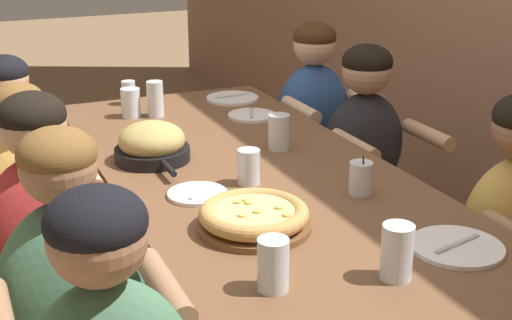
{
  "coord_description": "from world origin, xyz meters",
  "views": [
    {
      "loc": [
        1.98,
        -0.87,
        1.63
      ],
      "look_at": [
        0.0,
        0.0,
        0.84
      ],
      "focal_mm": 50.0,
      "sensor_mm": 36.0,
      "label": 1
    }
  ],
  "objects_px": {
    "empty_plate_d": "(197,194)",
    "drinking_glass_e": "(249,169)",
    "diner_near_left": "(19,199)",
    "empty_plate_c": "(252,115)",
    "diner_far_midleft": "(361,181)",
    "drinking_glass_g": "(131,104)",
    "diner_far_left": "(312,148)",
    "empty_plate_b": "(457,247)",
    "drinking_glass_d": "(397,254)",
    "drinking_glass_c": "(279,134)",
    "diner_far_midright": "(507,274)",
    "cocktail_glass_blue": "(361,180)",
    "empty_plate_a": "(232,98)",
    "diner_near_center": "(51,290)",
    "pizza_board_main": "(254,217)",
    "drinking_glass_a": "(155,99)",
    "drinking_glass_b": "(129,93)",
    "drinking_glass_f": "(273,268)",
    "diner_near_midleft": "(35,247)",
    "skillet_bowl": "(152,144)"
  },
  "relations": [
    {
      "from": "drinking_glass_b",
      "to": "pizza_board_main",
      "type": "bearing_deg",
      "value": -0.33
    },
    {
      "from": "empty_plate_b",
      "to": "diner_far_midleft",
      "type": "xyz_separation_m",
      "value": [
        -1.11,
        0.42,
        -0.29
      ]
    },
    {
      "from": "drinking_glass_a",
      "to": "drinking_glass_d",
      "type": "bearing_deg",
      "value": 5.03
    },
    {
      "from": "pizza_board_main",
      "to": "drinking_glass_c",
      "type": "xyz_separation_m",
      "value": [
        -0.57,
        0.35,
        0.02
      ]
    },
    {
      "from": "empty_plate_c",
      "to": "drinking_glass_g",
      "type": "bearing_deg",
      "value": -114.0
    },
    {
      "from": "pizza_board_main",
      "to": "empty_plate_b",
      "type": "bearing_deg",
      "value": 53.18
    },
    {
      "from": "diner_near_midleft",
      "to": "cocktail_glass_blue",
      "type": "bearing_deg",
      "value": -36.87
    },
    {
      "from": "diner_far_midleft",
      "to": "diner_far_left",
      "type": "xyz_separation_m",
      "value": [
        -0.45,
        0.0,
        0.01
      ]
    },
    {
      "from": "empty_plate_d",
      "to": "drinking_glass_e",
      "type": "height_order",
      "value": "drinking_glass_e"
    },
    {
      "from": "drinking_glass_g",
      "to": "diner_far_left",
      "type": "relative_size",
      "value": 0.11
    },
    {
      "from": "diner_near_left",
      "to": "drinking_glass_a",
      "type": "bearing_deg",
      "value": -7.51
    },
    {
      "from": "cocktail_glass_blue",
      "to": "empty_plate_d",
      "type": "bearing_deg",
      "value": -111.95
    },
    {
      "from": "empty_plate_c",
      "to": "cocktail_glass_blue",
      "type": "distance_m",
      "value": 0.89
    },
    {
      "from": "drinking_glass_b",
      "to": "diner_near_left",
      "type": "relative_size",
      "value": 0.1
    },
    {
      "from": "empty_plate_b",
      "to": "diner_far_midright",
      "type": "height_order",
      "value": "diner_far_midright"
    },
    {
      "from": "pizza_board_main",
      "to": "drinking_glass_a",
      "type": "bearing_deg",
      "value": 176.92
    },
    {
      "from": "cocktail_glass_blue",
      "to": "diner_far_midleft",
      "type": "height_order",
      "value": "diner_far_midleft"
    },
    {
      "from": "drinking_glass_f",
      "to": "diner_near_left",
      "type": "xyz_separation_m",
      "value": [
        -1.54,
        -0.42,
        -0.36
      ]
    },
    {
      "from": "skillet_bowl",
      "to": "drinking_glass_e",
      "type": "relative_size",
      "value": 3.32
    },
    {
      "from": "empty_plate_a",
      "to": "drinking_glass_c",
      "type": "distance_m",
      "value": 0.71
    },
    {
      "from": "drinking_glass_f",
      "to": "diner_near_midleft",
      "type": "distance_m",
      "value": 1.22
    },
    {
      "from": "empty_plate_d",
      "to": "diner_near_midleft",
      "type": "relative_size",
      "value": 0.17
    },
    {
      "from": "empty_plate_d",
      "to": "drinking_glass_b",
      "type": "relative_size",
      "value": 1.75
    },
    {
      "from": "empty_plate_b",
      "to": "drinking_glass_d",
      "type": "bearing_deg",
      "value": -74.94
    },
    {
      "from": "empty_plate_c",
      "to": "diner_far_midleft",
      "type": "bearing_deg",
      "value": 66.06
    },
    {
      "from": "drinking_glass_b",
      "to": "diner_near_center",
      "type": "bearing_deg",
      "value": -27.15
    },
    {
      "from": "drinking_glass_d",
      "to": "diner_near_left",
      "type": "distance_m",
      "value": 1.8
    },
    {
      "from": "diner_near_left",
      "to": "drinking_glass_e",
      "type": "bearing_deg",
      "value": -55.79
    },
    {
      "from": "empty_plate_d",
      "to": "drinking_glass_d",
      "type": "distance_m",
      "value": 0.71
    },
    {
      "from": "drinking_glass_b",
      "to": "drinking_glass_g",
      "type": "distance_m",
      "value": 0.2
    },
    {
      "from": "empty_plate_c",
      "to": "diner_far_midleft",
      "type": "relative_size",
      "value": 0.18
    },
    {
      "from": "diner_far_midright",
      "to": "cocktail_glass_blue",
      "type": "bearing_deg",
      "value": -21.71
    },
    {
      "from": "empty_plate_b",
      "to": "empty_plate_c",
      "type": "xyz_separation_m",
      "value": [
        -1.3,
        -0.01,
        0.0
      ]
    },
    {
      "from": "drinking_glass_b",
      "to": "drinking_glass_e",
      "type": "bearing_deg",
      "value": 5.83
    },
    {
      "from": "drinking_glass_g",
      "to": "empty_plate_c",
      "type": "bearing_deg",
      "value": 66.0
    },
    {
      "from": "drinking_glass_b",
      "to": "empty_plate_b",
      "type": "bearing_deg",
      "value": 13.82
    },
    {
      "from": "empty_plate_a",
      "to": "empty_plate_c",
      "type": "relative_size",
      "value": 1.19
    },
    {
      "from": "pizza_board_main",
      "to": "drinking_glass_b",
      "type": "relative_size",
      "value": 3.0
    },
    {
      "from": "drinking_glass_e",
      "to": "cocktail_glass_blue",
      "type": "bearing_deg",
      "value": 52.38
    },
    {
      "from": "drinking_glass_g",
      "to": "diner_far_midright",
      "type": "xyz_separation_m",
      "value": [
        1.27,
        0.88,
        -0.34
      ]
    },
    {
      "from": "diner_near_left",
      "to": "diner_near_midleft",
      "type": "height_order",
      "value": "diner_near_left"
    },
    {
      "from": "empty_plate_a",
      "to": "diner_near_center",
      "type": "distance_m",
      "value": 1.34
    },
    {
      "from": "drinking_glass_c",
      "to": "cocktail_glass_blue",
      "type": "bearing_deg",
      "value": 5.68
    },
    {
      "from": "drinking_glass_d",
      "to": "drinking_glass_c",
      "type": "bearing_deg",
      "value": 171.07
    },
    {
      "from": "drinking_glass_b",
      "to": "drinking_glass_f",
      "type": "bearing_deg",
      "value": -3.27
    },
    {
      "from": "empty_plate_d",
      "to": "drinking_glass_f",
      "type": "relative_size",
      "value": 1.44
    },
    {
      "from": "cocktail_glass_blue",
      "to": "diner_far_left",
      "type": "bearing_deg",
      "value": 158.36
    },
    {
      "from": "diner_far_midleft",
      "to": "diner_near_midleft",
      "type": "bearing_deg",
      "value": 0.96
    },
    {
      "from": "drinking_glass_d",
      "to": "drinking_glass_f",
      "type": "bearing_deg",
      "value": -103.79
    },
    {
      "from": "drinking_glass_b",
      "to": "drinking_glass_c",
      "type": "distance_m",
      "value": 0.88
    }
  ]
}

